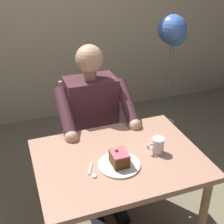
{
  "coord_description": "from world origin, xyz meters",
  "views": [
    {
      "loc": [
        0.53,
        1.34,
        1.81
      ],
      "look_at": [
        0.01,
        -0.1,
        0.97
      ],
      "focal_mm": 49.14,
      "sensor_mm": 36.0,
      "label": 1
    }
  ],
  "objects_px": {
    "dessert_spoon": "(92,172)",
    "balloon_display": "(172,44)",
    "dining_table": "(119,170)",
    "chair": "(89,131)",
    "seated_person": "(95,127)",
    "coffee_cup": "(158,145)",
    "cake_slice": "(119,158)"
  },
  "relations": [
    {
      "from": "chair",
      "to": "balloon_display",
      "type": "height_order",
      "value": "balloon_display"
    },
    {
      "from": "cake_slice",
      "to": "chair",
      "type": "bearing_deg",
      "value": -92.14
    },
    {
      "from": "chair",
      "to": "coffee_cup",
      "type": "xyz_separation_m",
      "value": [
        -0.23,
        0.71,
        0.27
      ]
    },
    {
      "from": "chair",
      "to": "seated_person",
      "type": "xyz_separation_m",
      "value": [
        -0.0,
        0.17,
        0.14
      ]
    },
    {
      "from": "coffee_cup",
      "to": "balloon_display",
      "type": "height_order",
      "value": "balloon_display"
    },
    {
      "from": "dining_table",
      "to": "chair",
      "type": "relative_size",
      "value": 1.07
    },
    {
      "from": "seated_person",
      "to": "coffee_cup",
      "type": "bearing_deg",
      "value": 113.29
    },
    {
      "from": "cake_slice",
      "to": "dessert_spoon",
      "type": "relative_size",
      "value": 0.79
    },
    {
      "from": "chair",
      "to": "seated_person",
      "type": "height_order",
      "value": "seated_person"
    },
    {
      "from": "dessert_spoon",
      "to": "balloon_display",
      "type": "bearing_deg",
      "value": -135.0
    },
    {
      "from": "dining_table",
      "to": "seated_person",
      "type": "height_order",
      "value": "seated_person"
    },
    {
      "from": "balloon_display",
      "to": "cake_slice",
      "type": "bearing_deg",
      "value": 49.36
    },
    {
      "from": "dining_table",
      "to": "balloon_display",
      "type": "bearing_deg",
      "value": -131.79
    },
    {
      "from": "seated_person",
      "to": "coffee_cup",
      "type": "height_order",
      "value": "seated_person"
    },
    {
      "from": "balloon_display",
      "to": "seated_person",
      "type": "bearing_deg",
      "value": 29.02
    },
    {
      "from": "seated_person",
      "to": "dining_table",
      "type": "bearing_deg",
      "value": 90.0
    },
    {
      "from": "dining_table",
      "to": "dessert_spoon",
      "type": "height_order",
      "value": "dessert_spoon"
    },
    {
      "from": "coffee_cup",
      "to": "balloon_display",
      "type": "relative_size",
      "value": 0.08
    },
    {
      "from": "balloon_display",
      "to": "chair",
      "type": "bearing_deg",
      "value": 19.58
    },
    {
      "from": "dessert_spoon",
      "to": "coffee_cup",
      "type": "bearing_deg",
      "value": -173.56
    },
    {
      "from": "cake_slice",
      "to": "coffee_cup",
      "type": "relative_size",
      "value": 1.04
    },
    {
      "from": "seated_person",
      "to": "coffee_cup",
      "type": "distance_m",
      "value": 0.59
    },
    {
      "from": "seated_person",
      "to": "coffee_cup",
      "type": "relative_size",
      "value": 11.51
    },
    {
      "from": "cake_slice",
      "to": "dessert_spoon",
      "type": "xyz_separation_m",
      "value": [
        0.16,
        0.01,
        -0.05
      ]
    },
    {
      "from": "dining_table",
      "to": "coffee_cup",
      "type": "height_order",
      "value": "coffee_cup"
    },
    {
      "from": "seated_person",
      "to": "cake_slice",
      "type": "relative_size",
      "value": 11.11
    },
    {
      "from": "dining_table",
      "to": "coffee_cup",
      "type": "xyz_separation_m",
      "value": [
        -0.23,
        0.04,
        0.15
      ]
    },
    {
      "from": "chair",
      "to": "seated_person",
      "type": "bearing_deg",
      "value": 90.0
    },
    {
      "from": "chair",
      "to": "balloon_display",
      "type": "relative_size",
      "value": 0.7
    },
    {
      "from": "coffee_cup",
      "to": "dessert_spoon",
      "type": "distance_m",
      "value": 0.42
    },
    {
      "from": "dessert_spoon",
      "to": "cake_slice",
      "type": "bearing_deg",
      "value": -176.22
    },
    {
      "from": "coffee_cup",
      "to": "balloon_display",
      "type": "bearing_deg",
      "value": -122.51
    }
  ]
}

